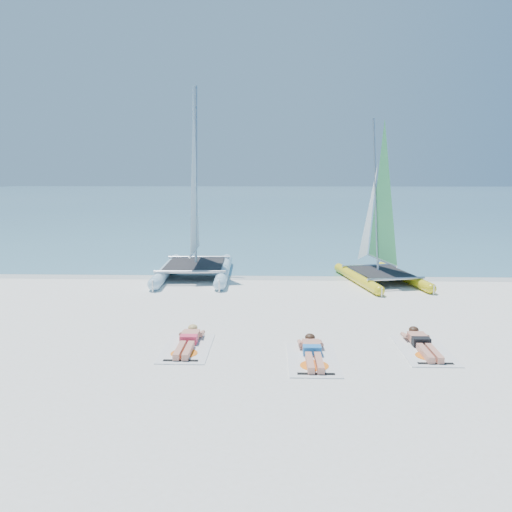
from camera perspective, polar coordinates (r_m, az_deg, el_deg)
The scene contains 11 objects.
ground at distance 12.74m, azimuth 3.31°, elevation -7.41°, with size 140.00×140.00×0.00m, color white.
sea at distance 75.27m, azimuth 2.12°, elevation 6.73°, with size 140.00×115.00×0.01m, color #6EA7B8.
wet_sand_strip at distance 18.07m, azimuth 2.88°, elevation -2.30°, with size 140.00×1.40×0.01m, color beige.
catamaran_blue at distance 18.02m, azimuth -7.06°, elevation 4.40°, with size 2.68×5.28×7.09m.
catamaran_yellow at distance 17.74m, azimuth 13.69°, elevation 3.13°, with size 2.81×4.64×5.75m.
towel_a at distance 10.91m, azimuth -7.89°, elevation -10.37°, with size 1.00×1.85×0.02m, color white.
sunbather_a at distance 11.06m, azimuth -7.74°, elevation -9.50°, with size 0.37×1.73×0.26m.
towel_b at distance 10.26m, azimuth 6.52°, elevation -11.67°, with size 1.00×1.85×0.02m, color white.
sunbather_b at distance 10.40m, azimuth 6.44°, elevation -10.73°, with size 0.37×1.73×0.26m.
towel_c at distance 11.24m, azimuth 18.66°, elevation -10.20°, with size 1.00×1.85×0.02m, color white.
sunbather_c at distance 11.38m, azimuth 18.41°, elevation -9.36°, with size 0.37×1.73×0.26m.
Camera 1 is at (-0.34, -12.18, 3.71)m, focal length 35.00 mm.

